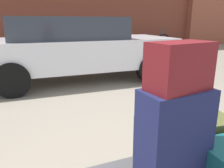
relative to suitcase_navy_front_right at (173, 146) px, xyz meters
The scene contains 7 objects.
suitcase_navy_front_right is the anchor object (origin of this frame).
duffel_bag_olive_front_left 0.40m from the suitcase_navy_front_right, 39.27° to the left, with size 0.66×0.31×0.34m, color #4C5128.
duffel_bag_maroon_topmost_pile 0.45m from the suitcase_navy_front_right, ahead, with size 0.33×0.18×0.25m, color maroon.
parked_car 4.22m from the suitcase_navy_front_right, 83.70° to the left, with size 4.35×2.01×1.42m.
bicycle_leaning 10.38m from the suitcase_navy_front_right, 58.20° to the left, with size 1.69×0.61×0.96m.
bollard_kerb_near 8.10m from the suitcase_navy_front_right, 69.24° to the left, with size 0.23×0.23×0.63m, color #383838.
bollard_kerb_mid 8.68m from the suitcase_navy_front_right, 60.81° to the left, with size 0.23×0.23×0.63m, color #383838.
Camera 1 is at (-0.87, -0.93, 1.33)m, focal length 36.06 mm.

